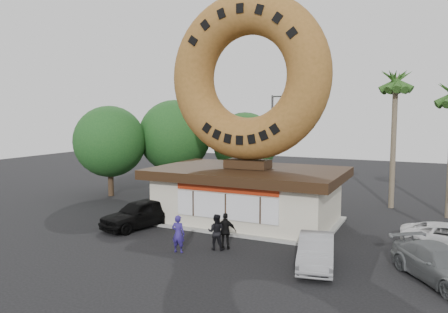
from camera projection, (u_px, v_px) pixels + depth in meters
ground at (200, 250)px, 21.08m from camera, size 90.00×90.00×0.00m
donut_shop at (247, 193)px, 26.27m from camera, size 11.20×7.20×3.80m
giant_donut at (248, 77)px, 25.58m from camera, size 9.81×2.50×9.81m
tree_west at (175, 136)px, 36.36m from camera, size 6.00×6.00×7.65m
tree_mid at (245, 144)px, 35.85m from camera, size 5.20×5.20×6.63m
tree_far at (110, 142)px, 34.31m from camera, size 5.60×5.60×7.14m
palm_near at (396, 86)px, 29.55m from camera, size 2.60×2.60×9.75m
street_lamp at (274, 138)px, 35.77m from camera, size 2.11×0.20×8.00m
person_left at (178, 234)px, 20.64m from camera, size 0.70×0.49×1.80m
person_center at (216, 232)px, 21.07m from camera, size 0.96×0.81×1.74m
person_right at (226, 231)px, 21.12m from camera, size 1.12×0.71×1.78m
car_black at (139, 214)px, 25.18m from camera, size 3.18×5.06×1.60m
car_silver at (316, 251)px, 18.75m from camera, size 2.29×4.40×1.38m
car_grey at (440, 265)px, 17.07m from camera, size 4.37×5.00×1.38m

